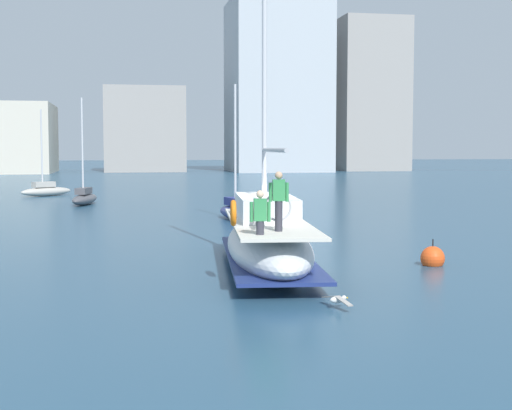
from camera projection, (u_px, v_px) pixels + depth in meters
name	position (u px, v px, depth m)	size (l,w,h in m)	color
ground_plane	(271.00, 263.00, 23.71)	(400.00, 400.00, 0.00)	#284C66
main_sailboat	(268.00, 239.00, 22.51)	(3.36, 9.79, 11.59)	silver
moored_sloop_near	(237.00, 210.00, 37.65)	(1.93, 4.67, 6.86)	navy
moored_catamaran	(46.00, 190.00, 56.55)	(3.99, 3.39, 6.56)	#B7B2A8
moored_cutter_right	(85.00, 197.00, 47.93)	(2.01, 4.50, 6.84)	#4C4C51
seagull	(338.00, 299.00, 17.02)	(0.50, 1.12, 0.17)	silver
mooring_buoy	(433.00, 258.00, 23.23)	(0.76, 0.76, 0.98)	#EA4C19
waterfront_buildings	(184.00, 104.00, 114.28)	(80.44, 19.02, 26.43)	silver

